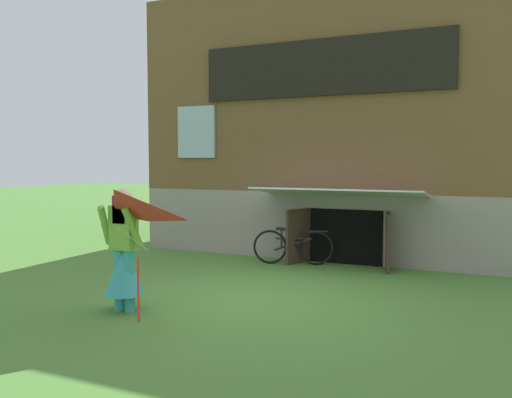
{
  "coord_description": "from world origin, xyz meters",
  "views": [
    {
      "loc": [
        3.15,
        -6.86,
        1.98
      ],
      "look_at": [
        -0.31,
        0.66,
        1.38
      ],
      "focal_mm": 37.18,
      "sensor_mm": 36.0,
      "label": 1
    }
  ],
  "objects": [
    {
      "name": "bicycle_black",
      "position": [
        -0.4,
        2.52,
        0.34
      ],
      "size": [
        1.49,
        0.46,
        0.7
      ],
      "rotation": [
        0.0,
        0.0,
        0.28
      ],
      "color": "black",
      "rests_on": "ground_plane"
    },
    {
      "name": "ground_plane",
      "position": [
        0.0,
        0.0,
        0.0
      ],
      "size": [
        60.0,
        60.0,
        0.0
      ],
      "primitive_type": "plane",
      "color": "#4C7F33"
    },
    {
      "name": "person",
      "position": [
        -1.29,
        -1.36,
        0.68
      ],
      "size": [
        0.61,
        0.52,
        1.62
      ],
      "rotation": [
        0.0,
        0.0,
        0.12
      ],
      "color": "teal",
      "rests_on": "ground_plane"
    },
    {
      "name": "log_house",
      "position": [
        -0.0,
        5.73,
        2.74
      ],
      "size": [
        8.11,
        6.57,
        5.47
      ],
      "color": "gray",
      "rests_on": "ground_plane"
    },
    {
      "name": "kite",
      "position": [
        -0.96,
        -1.93,
        1.24
      ],
      "size": [
        0.9,
        1.02,
        1.49
      ],
      "color": "red",
      "rests_on": "ground_plane"
    }
  ]
}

